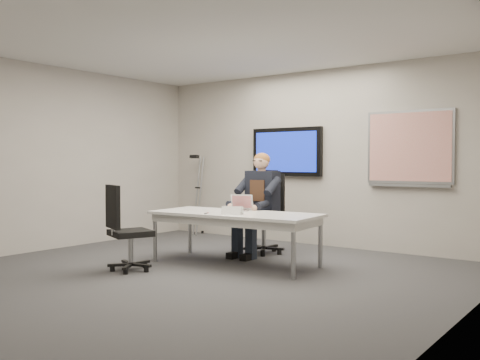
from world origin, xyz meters
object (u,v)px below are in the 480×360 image
Objects in this scene: office_chair_far at (265,228)px; laptop at (238,207)px; office_chair_near at (127,244)px; seated_person at (255,214)px; conference_table at (235,218)px.

office_chair_far is 3.07× the size of laptop.
seated_person is (0.64, 1.81, 0.26)m from office_chair_near.
conference_table is at bearing -79.86° from seated_person.
conference_table is 1.98× the size of office_chair_far.
seated_person is at bearing -100.43° from office_chair_far.
seated_person is (-0.17, 0.69, -0.01)m from conference_table.
seated_person reaches higher than office_chair_far.
conference_table is 0.71m from seated_person.
office_chair_near is at bearing -119.63° from office_chair_far.
office_chair_near is (-0.81, -1.12, -0.27)m from conference_table.
seated_person is (0.01, -0.27, 0.23)m from office_chair_far.
office_chair_far reaches higher than office_chair_near.
conference_table is 1.55× the size of seated_person.
office_chair_near is at bearing -130.99° from conference_table.
seated_person reaches higher than conference_table.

